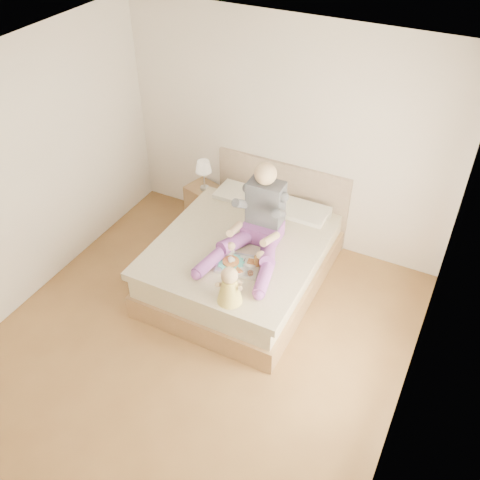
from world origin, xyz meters
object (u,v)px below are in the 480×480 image
at_px(baby, 230,287).
at_px(bed, 246,256).
at_px(nightstand, 204,203).
at_px(adult, 258,224).
at_px(tray, 239,263).

bearing_deg(baby, bed, 93.72).
relative_size(nightstand, adult, 0.43).
distance_m(bed, nightstand, 1.28).
bearing_deg(adult, nightstand, 141.23).
bearing_deg(bed, adult, -25.38).
distance_m(bed, tray, 0.59).
bearing_deg(bed, baby, -72.18).
xyz_separation_m(bed, nightstand, (-1.00, 0.80, -0.07)).
distance_m(tray, baby, 0.52).
bearing_deg(nightstand, baby, -37.52).
height_order(bed, baby, baby).
bearing_deg(nightstand, adult, -21.07).
height_order(bed, nightstand, bed).
distance_m(bed, baby, 1.10).
relative_size(adult, baby, 2.80).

